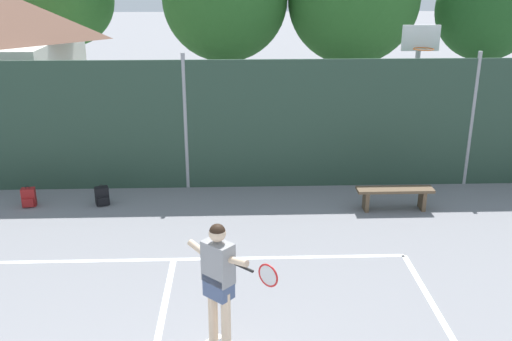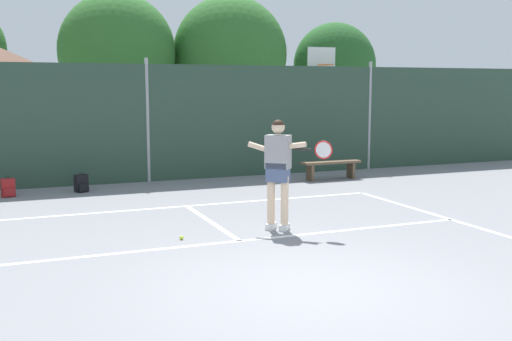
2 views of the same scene
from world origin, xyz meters
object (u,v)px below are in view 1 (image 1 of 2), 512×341
Objects in this scene: backpack_black at (102,196)px; courtside_bench at (395,194)px; tennis_player at (219,277)px; basketball_hoop at (417,77)px; backpack_red at (29,198)px.

courtside_bench reaches higher than backpack_black.
courtside_bench is at bearing 52.18° from tennis_player.
backpack_black is (-2.65, 5.06, -0.92)m from tennis_player.
basketball_hoop is 3.45m from courtside_bench.
backpack_red is at bearing 129.84° from tennis_player.
backpack_red is at bearing -166.20° from basketball_hoop.
courtside_bench reaches higher than backpack_red.
backpack_red is (-4.21, 5.04, -0.92)m from tennis_player.
courtside_bench is (7.76, -0.46, 0.17)m from backpack_red.
courtside_bench is at bearing -112.18° from basketball_hoop.
tennis_player is 4.01× the size of backpack_black.
basketball_hoop is at bearing 16.47° from backpack_black.
tennis_player is 5.85m from courtside_bench.
backpack_black is 6.23m from courtside_bench.
courtside_bench is at bearing -4.43° from backpack_black.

